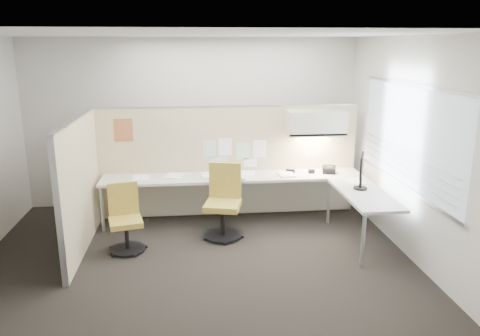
{
  "coord_description": "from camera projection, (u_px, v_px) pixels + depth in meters",
  "views": [
    {
      "loc": [
        -0.03,
        -5.6,
        2.69
      ],
      "look_at": [
        0.65,
        0.8,
        0.98
      ],
      "focal_mm": 35.0,
      "sensor_mm": 36.0,
      "label": 1
    }
  ],
  "objects": [
    {
      "name": "phone",
      "position": [
        329.0,
        170.0,
        7.32
      ],
      "size": [
        0.26,
        0.24,
        0.12
      ],
      "rotation": [
        0.0,
        0.0,
        -0.31
      ],
      "color": "black",
      "rests_on": "desk"
    },
    {
      "name": "task_light_strip",
      "position": [
        315.0,
        136.0,
        7.27
      ],
      "size": [
        0.6,
        0.06,
        0.02
      ],
      "primitive_type": "cube",
      "color": "#FFEABF",
      "rests_on": "overhead_bin"
    },
    {
      "name": "wall_right",
      "position": [
        409.0,
        148.0,
        6.0
      ],
      "size": [
        0.02,
        4.5,
        2.8
      ],
      "primitive_type": "cube",
      "color": "beige",
      "rests_on": "ground"
    },
    {
      "name": "paper_stack_5",
      "position": [
        355.0,
        182.0,
        6.84
      ],
      "size": [
        0.26,
        0.32,
        0.02
      ],
      "primitive_type": "cube",
      "rotation": [
        0.0,
        0.0,
        0.1
      ],
      "color": "white",
      "rests_on": "desk"
    },
    {
      "name": "paper_stack_2",
      "position": [
        209.0,
        176.0,
        7.1
      ],
      "size": [
        0.27,
        0.33,
        0.04
      ],
      "primitive_type": "cube",
      "rotation": [
        0.0,
        0.0,
        0.13
      ],
      "color": "white",
      "rests_on": "desk"
    },
    {
      "name": "chair_left",
      "position": [
        125.0,
        220.0,
        6.23
      ],
      "size": [
        0.5,
        0.51,
        0.89
      ],
      "rotation": [
        0.0,
        0.0,
        0.22
      ],
      "color": "black",
      "rests_on": "floor"
    },
    {
      "name": "floor",
      "position": [
        197.0,
        258.0,
        6.08
      ],
      "size": [
        5.5,
        4.5,
        0.01
      ],
      "primitive_type": "cube",
      "color": "black",
      "rests_on": "ground"
    },
    {
      "name": "wall_front",
      "position": [
        197.0,
        219.0,
        3.55
      ],
      "size": [
        5.5,
        0.02,
        2.8
      ],
      "primitive_type": "cube",
      "color": "beige",
      "rests_on": "ground"
    },
    {
      "name": "tape_dispenser",
      "position": [
        311.0,
        171.0,
        7.31
      ],
      "size": [
        0.11,
        0.07,
        0.06
      ],
      "primitive_type": "cube",
      "rotation": [
        0.0,
        0.0,
        -0.09
      ],
      "color": "black",
      "rests_on": "desk"
    },
    {
      "name": "overhead_bin",
      "position": [
        316.0,
        123.0,
        7.22
      ],
      "size": [
        0.9,
        0.36,
        0.38
      ],
      "primitive_type": "cube",
      "color": "beige",
      "rests_on": "partition_back"
    },
    {
      "name": "ceiling",
      "position": [
        191.0,
        33.0,
        5.35
      ],
      "size": [
        5.5,
        4.5,
        0.01
      ],
      "primitive_type": "cube",
      "color": "white",
      "rests_on": "wall_back"
    },
    {
      "name": "paper_stack_4",
      "position": [
        286.0,
        174.0,
        7.21
      ],
      "size": [
        0.24,
        0.3,
        0.02
      ],
      "primitive_type": "cube",
      "rotation": [
        0.0,
        0.0,
        0.02
      ],
      "color": "white",
      "rests_on": "desk"
    },
    {
      "name": "paper_stack_1",
      "position": [
        174.0,
        176.0,
        7.13
      ],
      "size": [
        0.3,
        0.35,
        0.02
      ],
      "primitive_type": "cube",
      "rotation": [
        0.0,
        0.0,
        -0.27
      ],
      "color": "white",
      "rests_on": "desk"
    },
    {
      "name": "desk",
      "position": [
        256.0,
        186.0,
        7.1
      ],
      "size": [
        4.0,
        2.07,
        0.73
      ],
      "color": "beige",
      "rests_on": "floor"
    },
    {
      "name": "partition_left",
      "position": [
        81.0,
        186.0,
        6.18
      ],
      "size": [
        0.06,
        2.2,
        1.75
      ],
      "primitive_type": "cube",
      "color": "tan",
      "rests_on": "floor"
    },
    {
      "name": "poster",
      "position": [
        123.0,
        130.0,
        7.11
      ],
      "size": [
        0.28,
        0.0,
        0.35
      ],
      "primitive_type": "cube",
      "color": "orange",
      "rests_on": "partition_back"
    },
    {
      "name": "window_pane",
      "position": [
        408.0,
        136.0,
        5.96
      ],
      "size": [
        0.01,
        2.8,
        1.3
      ],
      "primitive_type": "cube",
      "color": "#909AA7",
      "rests_on": "wall_right"
    },
    {
      "name": "coat_hook",
      "position": [
        57.0,
        157.0,
        5.4
      ],
      "size": [
        0.18,
        0.44,
        1.33
      ],
      "color": "silver",
      "rests_on": "partition_left"
    },
    {
      "name": "monitor",
      "position": [
        361.0,
        170.0,
        6.45
      ],
      "size": [
        0.21,
        0.44,
        0.49
      ],
      "rotation": [
        0.0,
        0.0,
        1.16
      ],
      "color": "black",
      "rests_on": "desk"
    },
    {
      "name": "chair_right",
      "position": [
        224.0,
        204.0,
        6.67
      ],
      "size": [
        0.58,
        0.6,
        1.03
      ],
      "rotation": [
        0.0,
        0.0,
        -0.24
      ],
      "color": "black",
      "rests_on": "floor"
    },
    {
      "name": "paper_stack_6",
      "position": [
        239.0,
        177.0,
        7.02
      ],
      "size": [
        0.29,
        0.35,
        0.05
      ],
      "primitive_type": "cube",
      "rotation": [
        0.0,
        0.0,
        -0.24
      ],
      "color": "white",
      "rests_on": "desk"
    },
    {
      "name": "stapler",
      "position": [
        290.0,
        171.0,
        7.35
      ],
      "size": [
        0.14,
        0.09,
        0.05
      ],
      "primitive_type": "cube",
      "rotation": [
        0.0,
        0.0,
        -0.38
      ],
      "color": "black",
      "rests_on": "desk"
    },
    {
      "name": "wall_back",
      "position": [
        192.0,
        123.0,
        7.88
      ],
      "size": [
        5.5,
        0.02,
        2.8
      ],
      "primitive_type": "cube",
      "color": "beige",
      "rests_on": "ground"
    },
    {
      "name": "partition_back",
      "position": [
        228.0,
        162.0,
        7.44
      ],
      "size": [
        4.1,
        0.06,
        1.75
      ],
      "primitive_type": "cube",
      "color": "tan",
      "rests_on": "floor"
    },
    {
      "name": "pinned_papers",
      "position": [
        233.0,
        152.0,
        7.38
      ],
      "size": [
        1.01,
        0.0,
        0.47
      ],
      "color": "#8CBF8C",
      "rests_on": "partition_back"
    },
    {
      "name": "paper_stack_3",
      "position": [
        247.0,
        173.0,
        7.27
      ],
      "size": [
        0.28,
        0.34,
        0.01
      ],
      "primitive_type": "cube",
      "rotation": [
        0.0,
        0.0,
        -0.18
      ],
      "color": "white",
      "rests_on": "desk"
    },
    {
      "name": "paper_stack_0",
      "position": [
        141.0,
        178.0,
        6.97
      ],
      "size": [
        0.26,
        0.32,
        0.03
      ],
      "primitive_type": "cube",
      "rotation": [
        0.0,
        0.0,
        0.09
      ],
      "color": "white",
      "rests_on": "desk"
    }
  ]
}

